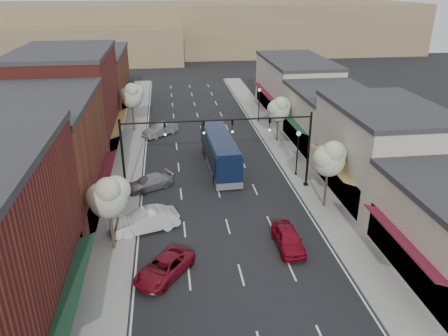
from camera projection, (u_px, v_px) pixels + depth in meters
name	position (u px, v px, depth m)	size (l,w,h in m)	color
ground	(232.00, 241.00, 31.42)	(160.00, 160.00, 0.00)	black
sidewalk_left	(130.00, 153.00, 47.20)	(2.80, 73.00, 0.15)	gray
sidewalk_right	(281.00, 145.00, 49.25)	(2.80, 73.00, 0.15)	gray
curb_left	(143.00, 152.00, 47.37)	(0.25, 73.00, 0.17)	gray
curb_right	(269.00, 146.00, 49.08)	(0.25, 73.00, 0.17)	gray
bldg_left_midnear	(36.00, 160.00, 33.30)	(10.14, 14.10, 9.40)	brown
bldg_left_midfar	(70.00, 103.00, 45.74)	(10.14, 14.10, 10.90)	maroon
bldg_left_far	(93.00, 82.00, 60.79)	(10.14, 18.10, 8.40)	brown
bldg_right_midnear	(381.00, 151.00, 37.00)	(9.14, 12.10, 7.90)	#BEB1A3
bldg_right_midfar	(330.00, 119.00, 48.21)	(9.14, 12.10, 6.40)	#C0B299
bldg_right_far	(295.00, 86.00, 60.75)	(9.14, 16.10, 7.40)	#BEB1A3
hill_far	(179.00, 28.00, 110.92)	(120.00, 30.00, 12.00)	#7A6647
hill_near	(70.00, 44.00, 97.75)	(50.00, 20.00, 8.00)	#7A6647
signal_mast_right	(283.00, 140.00, 37.55)	(8.22, 0.46, 7.00)	black
signal_mast_left	(151.00, 146.00, 36.18)	(8.22, 0.46, 7.00)	black
tree_right_near	(330.00, 157.00, 34.26)	(2.85, 2.65, 5.95)	#47382B
tree_right_far	(279.00, 108.00, 49.00)	(2.85, 2.65, 5.43)	#47382B
tree_left_near	(108.00, 196.00, 28.69)	(2.85, 2.65, 5.69)	#47382B
tree_left_far	(132.00, 95.00, 52.19)	(2.85, 2.65, 6.13)	#47382B
lamp_post_near	(298.00, 146.00, 40.73)	(0.44, 0.44, 4.44)	black
lamp_post_far	(259.00, 99.00, 56.65)	(0.44, 0.44, 4.44)	black
coach_bus	(220.00, 151.00, 42.98)	(2.83, 11.13, 3.38)	black
red_hatchback	(288.00, 239.00, 30.33)	(1.71, 4.26, 1.45)	maroon
parked_car_a	(164.00, 268.00, 27.42)	(2.10, 4.55, 1.26)	maroon
parked_car_b	(145.00, 221.00, 32.39)	(1.75, 5.02, 1.65)	silver
parked_car_c	(149.00, 183.00, 38.92)	(1.81, 4.45, 1.29)	gray
parked_car_e	(160.00, 130.00, 52.33)	(1.59, 4.55, 1.50)	gray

